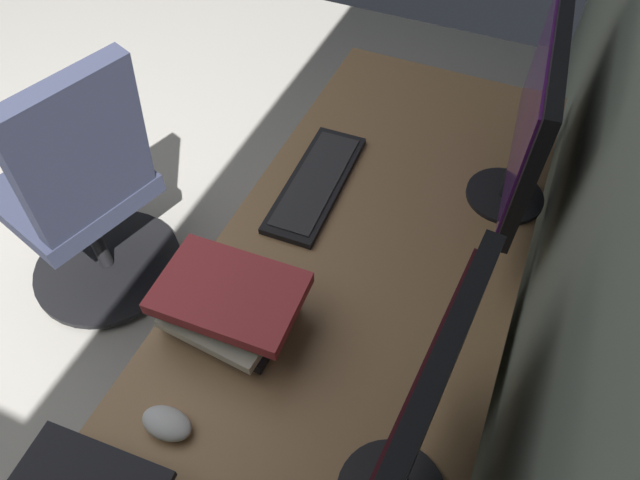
{
  "coord_description": "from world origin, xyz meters",
  "views": [
    {
      "loc": [
        0.61,
        1.77,
        1.8
      ],
      "look_at": [
        -0.03,
        1.49,
        0.95
      ],
      "focal_mm": 31.52,
      "sensor_mm": 36.0,
      "label": 1
    }
  ],
  "objects_px": {
    "office_chair": "(86,201)",
    "mouse_main": "(167,423)",
    "drawer_pedestal": "(361,350)",
    "monitor_secondary": "(407,446)",
    "monitor_primary": "(533,114)",
    "keyboard_main": "(316,183)",
    "book_stack_far": "(229,304)"
  },
  "relations": [
    {
      "from": "drawer_pedestal",
      "to": "book_stack_far",
      "type": "height_order",
      "value": "book_stack_far"
    },
    {
      "from": "keyboard_main",
      "to": "office_chair",
      "type": "bearing_deg",
      "value": -81.11
    },
    {
      "from": "drawer_pedestal",
      "to": "monitor_secondary",
      "type": "xyz_separation_m",
      "value": [
        0.45,
        0.2,
        0.65
      ]
    },
    {
      "from": "monitor_primary",
      "to": "monitor_secondary",
      "type": "xyz_separation_m",
      "value": [
        0.82,
        -0.03,
        -0.01
      ]
    },
    {
      "from": "drawer_pedestal",
      "to": "keyboard_main",
      "type": "relative_size",
      "value": 1.64
    },
    {
      "from": "book_stack_far",
      "to": "office_chair",
      "type": "relative_size",
      "value": 0.32
    },
    {
      "from": "drawer_pedestal",
      "to": "monitor_primary",
      "type": "xyz_separation_m",
      "value": [
        -0.37,
        0.24,
        0.65
      ]
    },
    {
      "from": "drawer_pedestal",
      "to": "monitor_secondary",
      "type": "relative_size",
      "value": 1.3
    },
    {
      "from": "mouse_main",
      "to": "monitor_primary",
      "type": "bearing_deg",
      "value": 151.89
    },
    {
      "from": "monitor_primary",
      "to": "office_chair",
      "type": "distance_m",
      "value": 1.39
    },
    {
      "from": "monitor_secondary",
      "to": "keyboard_main",
      "type": "distance_m",
      "value": 0.84
    },
    {
      "from": "drawer_pedestal",
      "to": "book_stack_far",
      "type": "relative_size",
      "value": 2.27
    },
    {
      "from": "monitor_secondary",
      "to": "office_chair",
      "type": "bearing_deg",
      "value": -114.18
    },
    {
      "from": "keyboard_main",
      "to": "office_chair",
      "type": "xyz_separation_m",
      "value": [
        0.12,
        -0.78,
        -0.28
      ]
    },
    {
      "from": "monitor_primary",
      "to": "mouse_main",
      "type": "xyz_separation_m",
      "value": [
        0.87,
        -0.47,
        -0.25
      ]
    },
    {
      "from": "monitor_secondary",
      "to": "monitor_primary",
      "type": "bearing_deg",
      "value": 177.81
    },
    {
      "from": "book_stack_far",
      "to": "office_chair",
      "type": "bearing_deg",
      "value": -113.36
    },
    {
      "from": "monitor_primary",
      "to": "drawer_pedestal",
      "type": "bearing_deg",
      "value": -32.44
    },
    {
      "from": "monitor_primary",
      "to": "office_chair",
      "type": "relative_size",
      "value": 0.6
    },
    {
      "from": "monitor_primary",
      "to": "keyboard_main",
      "type": "relative_size",
      "value": 1.36
    },
    {
      "from": "book_stack_far",
      "to": "office_chair",
      "type": "xyz_separation_m",
      "value": [
        -0.33,
        -0.77,
        -0.34
      ]
    },
    {
      "from": "office_chair",
      "to": "keyboard_main",
      "type": "bearing_deg",
      "value": 98.89
    },
    {
      "from": "keyboard_main",
      "to": "book_stack_far",
      "type": "height_order",
      "value": "book_stack_far"
    },
    {
      "from": "book_stack_far",
      "to": "drawer_pedestal",
      "type": "bearing_deg",
      "value": 135.74
    },
    {
      "from": "monitor_secondary",
      "to": "book_stack_far",
      "type": "xyz_separation_m",
      "value": [
        -0.21,
        -0.44,
        -0.2
      ]
    },
    {
      "from": "office_chair",
      "to": "mouse_main",
      "type": "bearing_deg",
      "value": 52.59
    },
    {
      "from": "keyboard_main",
      "to": "drawer_pedestal",
      "type": "bearing_deg",
      "value": 47.68
    },
    {
      "from": "mouse_main",
      "to": "book_stack_far",
      "type": "distance_m",
      "value": 0.27
    },
    {
      "from": "office_chair",
      "to": "monitor_secondary",
      "type": "bearing_deg",
      "value": 65.82
    },
    {
      "from": "office_chair",
      "to": "monitor_primary",
      "type": "bearing_deg",
      "value": 102.65
    },
    {
      "from": "keyboard_main",
      "to": "book_stack_far",
      "type": "bearing_deg",
      "value": -0.36
    },
    {
      "from": "mouse_main",
      "to": "monitor_secondary",
      "type": "bearing_deg",
      "value": 96.58
    }
  ]
}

